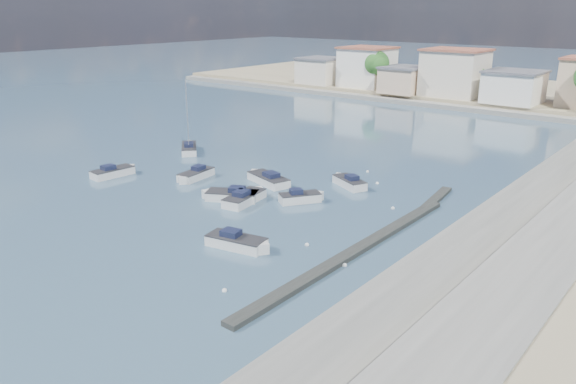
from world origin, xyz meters
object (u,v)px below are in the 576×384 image
object	(u,v)px
motorboat_b	(302,198)
motorboat_d	(229,196)
motorboat_c	(267,179)
motorboat_a	(246,198)
motorboat_e	(115,172)
motorboat_h	(239,243)
sailboat	(189,148)
motorboat_f	(348,182)
motorboat_g	(195,176)

from	to	relation	value
motorboat_b	motorboat_d	xyz separation A→B (m)	(-5.52, -3.74, -0.00)
motorboat_c	motorboat_d	bearing A→B (deg)	-82.86
motorboat_a	motorboat_e	world-z (taller)	same
motorboat_b	motorboat_h	distance (m)	11.32
sailboat	motorboat_f	bearing A→B (deg)	1.51
motorboat_a	motorboat_c	distance (m)	6.06
motorboat_h	sailboat	distance (m)	30.13
motorboat_c	motorboat_g	xyz separation A→B (m)	(-6.61, -3.71, 0.00)
motorboat_c	motorboat_g	world-z (taller)	same
motorboat_d	motorboat_b	bearing A→B (deg)	34.09
motorboat_a	sailboat	bearing A→B (deg)	153.03
motorboat_a	motorboat_c	bearing A→B (deg)	112.94
motorboat_a	motorboat_d	world-z (taller)	same
motorboat_e	motorboat_g	bearing A→B (deg)	31.25
motorboat_d	motorboat_g	world-z (taller)	same
motorboat_a	motorboat_g	distance (m)	9.16
motorboat_b	motorboat_g	xyz separation A→B (m)	(-12.89, -1.36, 0.00)
motorboat_a	motorboat_b	bearing A→B (deg)	39.48
motorboat_e	motorboat_g	xyz separation A→B (m)	(7.40, 4.49, 0.00)
motorboat_d	motorboat_h	size ratio (longest dim) A/B	0.99
motorboat_g	motorboat_d	bearing A→B (deg)	-17.85
motorboat_a	motorboat_d	size ratio (longest dim) A/B	1.06
motorboat_e	motorboat_d	bearing A→B (deg)	8.15
motorboat_f	motorboat_g	xyz separation A→B (m)	(-13.52, -8.01, 0.00)
motorboat_g	motorboat_e	bearing A→B (deg)	-148.75
motorboat_b	motorboat_d	world-z (taller)	same
motorboat_a	motorboat_d	xyz separation A→B (m)	(-1.60, -0.51, -0.00)
motorboat_f	motorboat_h	size ratio (longest dim) A/B	0.87
motorboat_b	motorboat_d	bearing A→B (deg)	-145.91
motorboat_e	motorboat_c	bearing A→B (deg)	30.36
motorboat_e	motorboat_f	xyz separation A→B (m)	(20.92, 12.50, -0.00)
motorboat_f	motorboat_h	bearing A→B (deg)	-83.33
motorboat_b	motorboat_e	world-z (taller)	same
motorboat_e	sailboat	bearing A→B (deg)	98.91
motorboat_e	motorboat_g	world-z (taller)	same
motorboat_d	motorboat_g	distance (m)	7.74
motorboat_g	motorboat_c	bearing A→B (deg)	29.35
motorboat_b	motorboat_e	distance (m)	21.11
motorboat_b	motorboat_g	size ratio (longest dim) A/B	0.81
motorboat_d	motorboat_a	bearing A→B (deg)	17.59
motorboat_e	motorboat_f	bearing A→B (deg)	30.87
motorboat_b	motorboat_d	size ratio (longest dim) A/B	0.77
motorboat_h	motorboat_g	bearing A→B (deg)	148.27
motorboat_b	motorboat_h	xyz separation A→B (m)	(2.70, -11.00, 0.00)
motorboat_g	motorboat_h	xyz separation A→B (m)	(15.58, -9.63, -0.00)
motorboat_d	motorboat_f	bearing A→B (deg)	59.36
motorboat_a	motorboat_b	world-z (taller)	same
motorboat_a	motorboat_h	size ratio (longest dim) A/B	1.05
motorboat_d	motorboat_h	bearing A→B (deg)	-41.47
motorboat_a	motorboat_e	bearing A→B (deg)	-170.90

